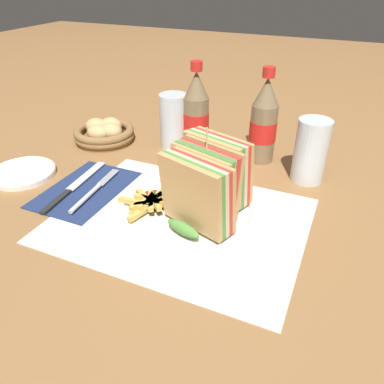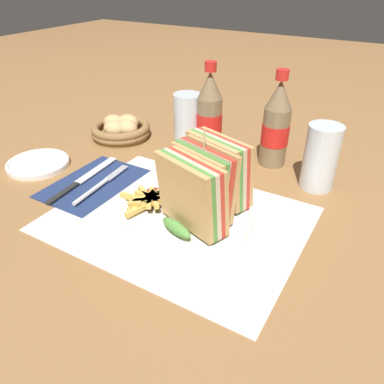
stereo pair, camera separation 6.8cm
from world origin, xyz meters
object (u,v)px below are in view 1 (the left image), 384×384
at_px(coke_bottle_far, 264,123).
at_px(knife, 74,186).
at_px(fork, 91,193).
at_px(bread_basket, 104,133).
at_px(glass_far, 174,125).
at_px(club_sandwich, 207,182).
at_px(glass_near, 310,155).
at_px(coke_bottle_near, 196,114).
at_px(side_saucer, 23,172).
at_px(plate_main, 188,211).

bearing_deg(coke_bottle_far, knife, -137.93).
distance_m(fork, bread_basket, 0.27).
height_order(coke_bottle_far, glass_far, coke_bottle_far).
relative_size(club_sandwich, bread_basket, 1.27).
bearing_deg(glass_far, glass_near, -5.97).
bearing_deg(coke_bottle_far, coke_bottle_near, -175.61).
bearing_deg(glass_near, coke_bottle_near, 171.66).
distance_m(glass_far, side_saucer, 0.36).
bearing_deg(plate_main, coke_bottle_near, 110.19).
bearing_deg(glass_far, knife, -110.28).
bearing_deg(fork, coke_bottle_far, 43.49).
bearing_deg(club_sandwich, bread_basket, 149.64).
height_order(club_sandwich, knife, club_sandwich).
bearing_deg(bread_basket, glass_near, 0.92).
xyz_separation_m(fork, side_saucer, (-0.19, 0.01, -0.00)).
distance_m(plate_main, glass_near, 0.29).
bearing_deg(bread_basket, side_saucer, -104.38).
xyz_separation_m(glass_near, bread_basket, (-0.51, -0.01, -0.03)).
distance_m(glass_near, side_saucer, 0.61).
xyz_separation_m(club_sandwich, fork, (-0.24, -0.02, -0.07)).
distance_m(club_sandwich, fork, 0.25).
bearing_deg(knife, plate_main, -3.97).
height_order(fork, bread_basket, bread_basket).
relative_size(coke_bottle_far, bread_basket, 1.39).
height_order(coke_bottle_near, glass_far, coke_bottle_near).
relative_size(coke_bottle_near, glass_far, 1.60).
xyz_separation_m(plate_main, glass_near, (0.18, 0.23, 0.05)).
xyz_separation_m(fork, coke_bottle_far, (0.26, 0.30, 0.08)).
relative_size(glass_far, side_saucer, 0.96).
distance_m(fork, glass_near, 0.45).
height_order(coke_bottle_far, glass_near, coke_bottle_far).
distance_m(coke_bottle_near, bread_basket, 0.25).
bearing_deg(coke_bottle_far, bread_basket, -171.29).
xyz_separation_m(plate_main, glass_far, (-0.15, 0.26, 0.05)).
bearing_deg(plate_main, bread_basket, 146.83).
distance_m(coke_bottle_far, glass_near, 0.13).
height_order(knife, bread_basket, bread_basket).
relative_size(glass_near, bread_basket, 0.87).
distance_m(coke_bottle_near, glass_near, 0.28).
relative_size(plate_main, knife, 1.18).
xyz_separation_m(glass_far, side_saucer, (-0.24, -0.27, -0.05)).
xyz_separation_m(fork, coke_bottle_near, (0.10, 0.28, 0.08)).
relative_size(club_sandwich, glass_far, 1.46).
xyz_separation_m(club_sandwich, glass_near, (0.14, 0.22, -0.02)).
height_order(knife, glass_far, glass_far).
distance_m(bread_basket, side_saucer, 0.23).
bearing_deg(side_saucer, bread_basket, 75.62).
bearing_deg(coke_bottle_far, glass_far, -175.31).
distance_m(club_sandwich, glass_near, 0.27).
relative_size(plate_main, glass_near, 1.90).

